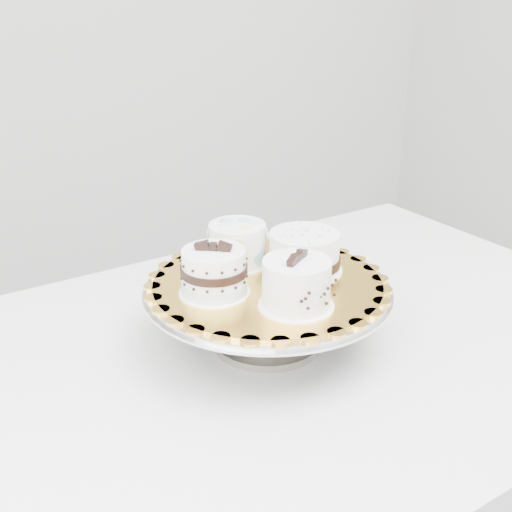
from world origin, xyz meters
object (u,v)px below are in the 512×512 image
cake_swirl (296,285)px  cake_banded (214,273)px  table (287,377)px  cake_dots (237,244)px  cake_ribbon (305,253)px  cake_stand (267,303)px  cake_board (268,283)px

cake_swirl → cake_banded: size_ratio=1.01×
table → cake_swirl: 0.24m
cake_dots → cake_ribbon: size_ratio=0.81×
cake_dots → cake_stand: bearing=-92.4°
cake_stand → cake_dots: size_ratio=3.36×
table → cake_swirl: (-0.05, -0.09, 0.22)m
cake_banded → cake_ribbon: cake_banded is taller
cake_banded → cake_dots: (0.08, 0.08, 0.00)m
cake_dots → cake_ribbon: cake_dots is taller
cake_stand → cake_banded: size_ratio=2.92×
cake_banded → table: bearing=33.9°
cake_stand → cake_board: bearing=0.0°
table → cake_banded: 0.25m
cake_swirl → cake_banded: same height
cake_swirl → cake_board: bearing=52.9°
cake_swirl → cake_ribbon: bearing=18.2°
cake_ribbon → cake_dots: bearing=155.4°
cake_board → cake_dots: bearing=94.4°
cake_ribbon → table: bearing=-143.1°
cake_swirl → cake_ribbon: (0.08, 0.10, -0.00)m
table → cake_ribbon: bearing=14.1°
cake_stand → cake_swirl: bearing=-94.9°
cake_stand → cake_banded: bearing=176.4°
table → cake_dots: size_ratio=11.20×
table → cake_ribbon: cake_ribbon is taller
cake_swirl → cake_ribbon: size_ratio=0.94×
table → cake_stand: size_ratio=3.34×
cake_stand → cake_ribbon: 0.10m
cake_board → table: bearing=-5.9°
cake_dots → cake_ribbon: bearing=-51.3°
cake_stand → cake_banded: (-0.09, 0.01, 0.07)m
table → cake_dots: 0.24m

